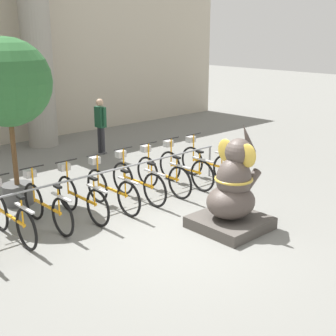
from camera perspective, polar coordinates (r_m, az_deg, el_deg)
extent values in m
plane|color=slate|center=(8.34, 1.10, -8.16)|extent=(60.00, 60.00, 0.00)
cylinder|color=gray|center=(14.74, -15.59, 12.18)|extent=(0.89, 0.89, 5.00)
cylinder|color=gray|center=(11.48, 5.10, 0.81)|extent=(0.05, 0.05, 0.75)
cylinder|color=gray|center=(9.43, -7.50, -0.43)|extent=(6.22, 0.04, 0.04)
torus|color=black|center=(8.00, -16.87, -7.20)|extent=(0.05, 0.72, 0.72)
cube|color=orange|center=(8.43, -18.50, -5.74)|extent=(0.04, 0.96, 0.04)
cube|color=#BCBCBC|center=(7.86, -17.10, -4.70)|extent=(0.06, 0.60, 0.03)
cylinder|color=orange|center=(7.99, -17.35, -5.28)|extent=(0.03, 0.03, 0.52)
cube|color=black|center=(7.89, -17.52, -3.40)|extent=(0.08, 0.18, 0.04)
torus|color=black|center=(9.22, -16.05, -3.92)|extent=(0.05, 0.72, 0.72)
torus|color=black|center=(8.34, -12.72, -5.88)|extent=(0.05, 0.72, 0.72)
cube|color=orange|center=(8.76, -14.50, -4.55)|extent=(0.04, 0.96, 0.04)
cube|color=#BCBCBC|center=(8.21, -12.88, -3.47)|extent=(0.06, 0.60, 0.03)
cylinder|color=orange|center=(8.33, -13.18, -4.04)|extent=(0.03, 0.03, 0.52)
cube|color=black|center=(8.24, -13.31, -2.22)|extent=(0.08, 0.18, 0.04)
cylinder|color=orange|center=(9.08, -16.11, -1.99)|extent=(0.03, 0.03, 0.68)
cylinder|color=black|center=(8.98, -16.28, 0.07)|extent=(0.48, 0.03, 0.03)
cube|color=#BCBCBC|center=(9.10, -16.49, -0.65)|extent=(0.20, 0.16, 0.14)
torus|color=black|center=(9.49, -12.16, -3.05)|extent=(0.05, 0.72, 0.72)
torus|color=black|center=(8.64, -8.54, -4.83)|extent=(0.05, 0.72, 0.72)
cube|color=orange|center=(9.04, -10.46, -3.60)|extent=(0.04, 0.96, 0.04)
cube|color=#BCBCBC|center=(8.51, -8.65, -2.49)|extent=(0.06, 0.60, 0.03)
cylinder|color=orange|center=(8.63, -8.99, -3.05)|extent=(0.03, 0.03, 0.52)
cube|color=black|center=(8.54, -9.07, -1.30)|extent=(0.08, 0.18, 0.04)
cylinder|color=orange|center=(9.35, -12.16, -1.15)|extent=(0.03, 0.03, 0.68)
cylinder|color=black|center=(9.25, -12.29, 0.85)|extent=(0.48, 0.03, 0.03)
cube|color=#BCBCBC|center=(9.38, -12.55, 0.15)|extent=(0.20, 0.16, 0.14)
torus|color=black|center=(9.83, -8.61, -2.16)|extent=(0.05, 0.72, 0.72)
torus|color=black|center=(9.01, -4.80, -3.78)|extent=(0.05, 0.72, 0.72)
cube|color=orange|center=(9.40, -6.80, -2.65)|extent=(0.04, 0.96, 0.04)
cube|color=#BCBCBC|center=(8.89, -4.86, -1.52)|extent=(0.06, 0.60, 0.03)
cylinder|color=orange|center=(9.00, -5.24, -2.08)|extent=(0.03, 0.03, 0.52)
cube|color=black|center=(8.92, -5.28, -0.38)|extent=(0.08, 0.18, 0.04)
cylinder|color=orange|center=(9.69, -8.56, -0.32)|extent=(0.03, 0.03, 0.68)
cylinder|color=black|center=(9.60, -8.65, 1.61)|extent=(0.48, 0.03, 0.03)
cube|color=#BCBCBC|center=(9.72, -8.95, 0.93)|extent=(0.20, 0.16, 0.14)
torus|color=black|center=(10.25, -5.51, -1.26)|extent=(0.05, 0.72, 0.72)
torus|color=black|center=(9.46, -1.61, -2.72)|extent=(0.05, 0.72, 0.72)
cube|color=orange|center=(9.83, -3.65, -1.69)|extent=(0.04, 0.96, 0.04)
cube|color=#BCBCBC|center=(9.34, -1.63, -0.56)|extent=(0.06, 0.60, 0.03)
cylinder|color=orange|center=(9.45, -2.03, -1.10)|extent=(0.03, 0.03, 0.52)
cube|color=black|center=(9.37, -2.04, 0.52)|extent=(0.08, 0.18, 0.04)
cylinder|color=orange|center=(10.12, -5.43, 0.51)|extent=(0.03, 0.03, 0.68)
cylinder|color=black|center=(10.03, -5.48, 2.38)|extent=(0.48, 0.03, 0.03)
cube|color=#BCBCBC|center=(10.14, -5.80, 1.71)|extent=(0.20, 0.16, 0.14)
torus|color=black|center=(10.66, -2.50, -0.48)|extent=(0.05, 0.72, 0.72)
torus|color=black|center=(9.91, 1.46, -1.81)|extent=(0.05, 0.72, 0.72)
cube|color=orange|center=(10.26, -0.60, -0.86)|extent=(0.04, 0.96, 0.04)
cube|color=#BCBCBC|center=(9.80, 1.47, 0.26)|extent=(0.06, 0.60, 0.03)
cylinder|color=orange|center=(9.90, 1.07, -0.26)|extent=(0.03, 0.03, 0.52)
cube|color=black|center=(9.82, 1.08, 1.29)|extent=(0.08, 0.18, 0.04)
cylinder|color=orange|center=(10.54, -2.38, 1.23)|extent=(0.03, 0.03, 0.68)
cylinder|color=black|center=(10.45, -2.41, 3.02)|extent=(0.48, 0.03, 0.03)
cube|color=#BCBCBC|center=(10.56, -2.75, 2.38)|extent=(0.20, 0.16, 0.14)
torus|color=black|center=(11.11, 0.24, 0.25)|extent=(0.05, 0.72, 0.72)
torus|color=black|center=(10.39, 4.22, -0.97)|extent=(0.05, 0.72, 0.72)
cube|color=orange|center=(10.73, 2.17, -0.09)|extent=(0.04, 0.96, 0.04)
cube|color=#BCBCBC|center=(10.28, 4.26, 1.02)|extent=(0.06, 0.60, 0.03)
cylinder|color=orange|center=(10.38, 3.85, 0.51)|extent=(0.03, 0.03, 0.52)
cube|color=black|center=(10.31, 3.88, 1.99)|extent=(0.08, 0.18, 0.04)
cylinder|color=orange|center=(10.99, 0.39, 1.90)|extent=(0.03, 0.03, 0.68)
cylinder|color=black|center=(10.91, 0.39, 3.62)|extent=(0.48, 0.03, 0.03)
cube|color=#BCBCBC|center=(11.01, 0.03, 3.00)|extent=(0.20, 0.16, 0.14)
torus|color=black|center=(11.55, 2.96, 0.86)|extent=(0.05, 0.72, 0.72)
torus|color=black|center=(10.86, 6.95, -0.27)|extent=(0.05, 0.72, 0.72)
cube|color=orange|center=(11.18, 4.90, 0.56)|extent=(0.04, 0.96, 0.04)
cube|color=#BCBCBC|center=(10.76, 7.02, 1.64)|extent=(0.06, 0.60, 0.03)
cylinder|color=orange|center=(10.85, 6.59, 1.15)|extent=(0.03, 0.03, 0.52)
cube|color=black|center=(10.78, 6.64, 2.58)|extent=(0.08, 0.18, 0.04)
cylinder|color=orange|center=(11.43, 3.13, 2.46)|extent=(0.03, 0.03, 0.68)
cylinder|color=black|center=(11.35, 3.16, 4.11)|extent=(0.48, 0.03, 0.03)
cube|color=#BCBCBC|center=(11.45, 2.79, 3.51)|extent=(0.20, 0.16, 0.14)
cube|color=#4C4742|center=(8.65, 7.56, -6.60)|extent=(1.22, 1.22, 0.21)
ellipsoid|color=#4C423D|center=(8.49, 7.66, -4.07)|extent=(0.94, 0.83, 0.61)
ellipsoid|color=#4C423D|center=(8.40, 8.02, -1.32)|extent=(0.66, 0.61, 0.77)
sphere|color=#4C423D|center=(8.35, 8.63, 1.91)|extent=(0.50, 0.50, 0.50)
ellipsoid|color=gold|center=(8.45, 7.04, 2.15)|extent=(0.08, 0.35, 0.42)
ellipsoid|color=gold|center=(8.15, 9.69, 1.49)|extent=(0.08, 0.35, 0.42)
cone|color=#4C423D|center=(8.47, 9.64, 3.55)|extent=(0.42, 0.18, 0.62)
cylinder|color=#4C423D|center=(8.73, 8.57, -1.22)|extent=(0.49, 0.17, 0.44)
cylinder|color=#4C423D|center=(8.57, 10.00, -1.63)|extent=(0.49, 0.17, 0.44)
torus|color=gold|center=(8.40, 8.02, -1.32)|extent=(0.69, 0.69, 0.05)
cylinder|color=#28282D|center=(13.74, -8.34, 3.41)|extent=(0.11, 0.11, 0.78)
cylinder|color=#28282D|center=(13.61, -7.93, 3.29)|extent=(0.11, 0.11, 0.78)
cube|color=#19472D|center=(13.54, -8.25, 6.17)|extent=(0.20, 0.32, 0.59)
sphere|color=tan|center=(13.47, -8.33, 7.92)|extent=(0.21, 0.21, 0.21)
cylinder|color=#19472D|center=(13.69, -8.74, 6.39)|extent=(0.07, 0.07, 0.53)
cylinder|color=#19472D|center=(13.37, -7.77, 6.18)|extent=(0.07, 0.07, 0.53)
cylinder|color=#4C4C4C|center=(10.19, -17.81, -3.01)|extent=(0.64, 0.64, 0.42)
cylinder|color=brown|center=(9.94, -18.27, 1.91)|extent=(0.10, 0.10, 1.39)
sphere|color=#2D6633|center=(9.70, -19.02, 9.86)|extent=(1.73, 1.73, 1.73)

